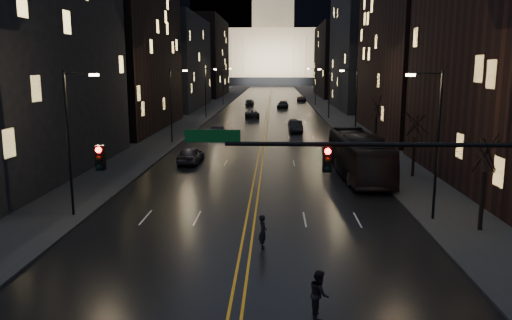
# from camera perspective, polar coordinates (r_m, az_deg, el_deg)

# --- Properties ---
(ground) EXTENTS (900.00, 900.00, 0.00)m
(ground) POSITION_cam_1_polar(r_m,az_deg,el_deg) (21.40, -1.96, -14.77)
(ground) COLOR black
(ground) RESTS_ON ground
(road) EXTENTS (20.00, 320.00, 0.02)m
(road) POSITION_cam_1_polar(r_m,az_deg,el_deg) (149.57, 1.64, 7.10)
(road) COLOR black
(road) RESTS_ON ground
(sidewalk_left) EXTENTS (8.00, 320.00, 0.16)m
(sidewalk_left) POSITION_cam_1_polar(r_m,az_deg,el_deg) (150.35, -3.74, 7.13)
(sidewalk_left) COLOR black
(sidewalk_left) RESTS_ON ground
(sidewalk_right) EXTENTS (8.00, 320.00, 0.16)m
(sidewalk_right) POSITION_cam_1_polar(r_m,az_deg,el_deg) (150.09, 7.03, 7.06)
(sidewalk_right) COLOR black
(sidewalk_right) RESTS_ON ground
(center_line) EXTENTS (0.62, 320.00, 0.01)m
(center_line) POSITION_cam_1_polar(r_m,az_deg,el_deg) (149.57, 1.64, 7.11)
(center_line) COLOR orange
(center_line) RESTS_ON road
(building_left_near) EXTENTS (12.00, 28.00, 22.00)m
(building_left_near) POSITION_cam_1_polar(r_m,az_deg,el_deg) (47.03, -26.93, 11.72)
(building_left_near) COLOR black
(building_left_near) RESTS_ON ground
(building_left_mid) EXTENTS (12.00, 30.00, 28.00)m
(building_left_mid) POSITION_cam_1_polar(r_m,az_deg,el_deg) (76.79, -15.27, 13.86)
(building_left_mid) COLOR black
(building_left_mid) RESTS_ON ground
(building_left_far) EXTENTS (12.00, 34.00, 20.00)m
(building_left_far) POSITION_cam_1_polar(r_m,az_deg,el_deg) (113.53, -9.39, 10.90)
(building_left_far) COLOR black
(building_left_far) RESTS_ON ground
(building_left_dist) EXTENTS (12.00, 40.00, 24.00)m
(building_left_dist) POSITION_cam_1_polar(r_m,az_deg,el_deg) (160.88, -5.95, 11.57)
(building_left_dist) COLOR black
(building_left_dist) RESTS_ON ground
(building_right_mid) EXTENTS (12.00, 34.00, 26.00)m
(building_right_mid) POSITION_cam_1_polar(r_m,az_deg,el_deg) (113.05, 12.44, 12.32)
(building_right_mid) COLOR black
(building_right_mid) RESTS_ON ground
(building_right_dist) EXTENTS (12.00, 40.00, 22.00)m
(building_right_dist) POSITION_cam_1_polar(r_m,az_deg,el_deg) (160.49, 9.36, 11.13)
(building_right_dist) COLOR black
(building_right_dist) RESTS_ON ground
(capitol) EXTENTS (90.00, 50.00, 58.50)m
(capitol) POSITION_cam_1_polar(r_m,az_deg,el_deg) (269.40, 1.92, 12.31)
(capitol) COLOR black
(capitol) RESTS_ON ground
(traffic_signal) EXTENTS (17.29, 0.45, 7.00)m
(traffic_signal) POSITION_cam_1_polar(r_m,az_deg,el_deg) (20.20, 14.90, -1.37)
(traffic_signal) COLOR black
(traffic_signal) RESTS_ON ground
(streetlamp_right_near) EXTENTS (2.13, 0.25, 9.00)m
(streetlamp_right_near) POSITION_cam_1_polar(r_m,az_deg,el_deg) (31.02, 19.76, 2.42)
(streetlamp_right_near) COLOR black
(streetlamp_right_near) RESTS_ON ground
(streetlamp_left_near) EXTENTS (2.13, 0.25, 9.00)m
(streetlamp_left_near) POSITION_cam_1_polar(r_m,az_deg,el_deg) (32.01, -20.37, 2.61)
(streetlamp_left_near) COLOR black
(streetlamp_left_near) RESTS_ON ground
(streetlamp_right_mid) EXTENTS (2.13, 0.25, 9.00)m
(streetlamp_right_mid) POSITION_cam_1_polar(r_m,az_deg,el_deg) (60.16, 11.21, 6.52)
(streetlamp_right_mid) COLOR black
(streetlamp_right_mid) RESTS_ON ground
(streetlamp_left_mid) EXTENTS (2.13, 0.25, 9.00)m
(streetlamp_left_mid) POSITION_cam_1_polar(r_m,az_deg,el_deg) (60.67, -9.54, 6.61)
(streetlamp_left_mid) COLOR black
(streetlamp_left_mid) RESTS_ON ground
(streetlamp_right_far) EXTENTS (2.13, 0.25, 9.00)m
(streetlamp_right_far) POSITION_cam_1_polar(r_m,az_deg,el_deg) (89.87, 8.25, 7.90)
(streetlamp_right_far) COLOR black
(streetlamp_right_far) RESTS_ON ground
(streetlamp_left_far) EXTENTS (2.13, 0.25, 9.00)m
(streetlamp_left_far) POSITION_cam_1_polar(r_m,az_deg,el_deg) (90.21, -5.68, 7.97)
(streetlamp_left_far) COLOR black
(streetlamp_left_far) RESTS_ON ground
(streetlamp_right_dist) EXTENTS (2.13, 0.25, 9.00)m
(streetlamp_right_dist) POSITION_cam_1_polar(r_m,az_deg,el_deg) (119.72, 6.75, 8.59)
(streetlamp_right_dist) COLOR black
(streetlamp_right_dist) RESTS_ON ground
(streetlamp_left_dist) EXTENTS (2.13, 0.25, 9.00)m
(streetlamp_left_dist) POSITION_cam_1_polar(r_m,az_deg,el_deg) (119.98, -3.72, 8.64)
(streetlamp_left_dist) COLOR black
(streetlamp_left_dist) RESTS_ON ground
(tree_right_near) EXTENTS (2.40, 2.40, 6.65)m
(tree_right_near) POSITION_cam_1_polar(r_m,az_deg,el_deg) (29.99, 24.82, 0.72)
(tree_right_near) COLOR black
(tree_right_near) RESTS_ON ground
(tree_right_mid) EXTENTS (2.40, 2.40, 6.65)m
(tree_right_mid) POSITION_cam_1_polar(r_m,az_deg,el_deg) (43.12, 17.76, 3.93)
(tree_right_mid) COLOR black
(tree_right_mid) RESTS_ON ground
(tree_right_far) EXTENTS (2.40, 2.40, 6.65)m
(tree_right_far) POSITION_cam_1_polar(r_m,az_deg,el_deg) (58.62, 13.62, 5.78)
(tree_right_far) COLOR black
(tree_right_far) RESTS_ON ground
(bus) EXTENTS (3.71, 13.41, 3.70)m
(bus) POSITION_cam_1_polar(r_m,az_deg,el_deg) (42.68, 11.67, 0.52)
(bus) COLOR black
(bus) RESTS_ON ground
(oncoming_car_a) EXTENTS (2.24, 4.94, 1.64)m
(oncoming_car_a) POSITION_cam_1_polar(r_m,az_deg,el_deg) (48.35, -7.48, 0.58)
(oncoming_car_a) COLOR black
(oncoming_car_a) RESTS_ON ground
(oncoming_car_b) EXTENTS (1.89, 4.68, 1.51)m
(oncoming_car_b) POSITION_cam_1_polar(r_m,az_deg,el_deg) (65.72, -4.40, 3.23)
(oncoming_car_b) COLOR black
(oncoming_car_b) RESTS_ON ground
(oncoming_car_c) EXTENTS (2.98, 5.64, 1.51)m
(oncoming_car_c) POSITION_cam_1_polar(r_m,az_deg,el_deg) (90.96, -0.46, 5.31)
(oncoming_car_c) COLOR black
(oncoming_car_c) RESTS_ON ground
(oncoming_car_d) EXTENTS (2.12, 5.14, 1.49)m
(oncoming_car_d) POSITION_cam_1_polar(r_m,az_deg,el_deg) (120.39, -0.73, 6.60)
(oncoming_car_d) COLOR black
(oncoming_car_d) RESTS_ON ground
(receding_car_a) EXTENTS (1.92, 5.15, 1.68)m
(receding_car_a) POSITION_cam_1_polar(r_m,az_deg,el_deg) (71.06, 4.56, 3.85)
(receding_car_a) COLOR black
(receding_car_a) RESTS_ON ground
(receding_car_b) EXTENTS (1.98, 4.03, 1.32)m
(receding_car_b) POSITION_cam_1_polar(r_m,az_deg,el_deg) (77.52, 4.36, 4.28)
(receding_car_b) COLOR black
(receding_car_b) RESTS_ON ground
(receding_car_c) EXTENTS (2.89, 5.78, 1.61)m
(receding_car_c) POSITION_cam_1_polar(r_m,az_deg,el_deg) (111.96, 3.08, 6.32)
(receding_car_c) COLOR black
(receding_car_c) RESTS_ON ground
(receding_car_d) EXTENTS (2.53, 5.31, 1.46)m
(receding_car_d) POSITION_cam_1_polar(r_m,az_deg,el_deg) (134.64, 5.22, 6.98)
(receding_car_d) COLOR black
(receding_car_d) RESTS_ON ground
(pedestrian_a) EXTENTS (0.50, 0.69, 1.78)m
(pedestrian_a) POSITION_cam_1_polar(r_m,az_deg,el_deg) (25.66, 0.80, -8.21)
(pedestrian_a) COLOR black
(pedestrian_a) RESTS_ON ground
(pedestrian_b) EXTENTS (0.56, 0.92, 1.82)m
(pedestrian_b) POSITION_cam_1_polar(r_m,az_deg,el_deg) (19.23, 7.23, -14.91)
(pedestrian_b) COLOR black
(pedestrian_b) RESTS_ON ground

